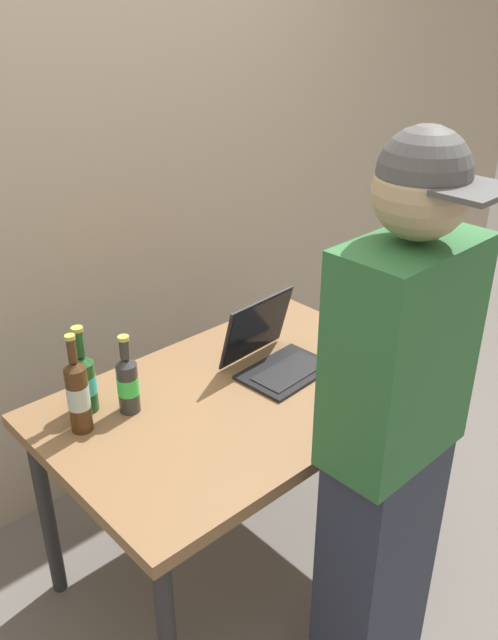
% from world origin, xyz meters
% --- Properties ---
extents(ground_plane, '(8.00, 8.00, 0.00)m').
position_xyz_m(ground_plane, '(0.00, 0.00, 0.00)').
color(ground_plane, slate).
rests_on(ground_plane, ground).
extents(desk, '(1.25, 0.80, 0.75)m').
position_xyz_m(desk, '(0.00, 0.00, 0.67)').
color(desk, olive).
rests_on(desk, ground).
extents(laptop, '(0.33, 0.30, 0.24)m').
position_xyz_m(laptop, '(0.19, 0.04, 0.81)').
color(laptop, black).
rests_on(laptop, desk).
extents(beer_bottle_green, '(0.07, 0.07, 0.26)m').
position_xyz_m(beer_bottle_green, '(-0.32, 0.16, 0.85)').
color(beer_bottle_green, '#333333').
rests_on(beer_bottle_green, desk).
extents(beer_bottle_dark, '(0.07, 0.07, 0.29)m').
position_xyz_m(beer_bottle_dark, '(-0.41, 0.25, 0.86)').
color(beer_bottle_dark, '#1E5123').
rests_on(beer_bottle_dark, desk).
extents(beer_bottle_amber, '(0.07, 0.07, 0.32)m').
position_xyz_m(beer_bottle_amber, '(-0.48, 0.17, 0.87)').
color(beer_bottle_amber, '#472B14').
rests_on(beer_bottle_amber, desk).
extents(person_figure, '(0.39, 0.29, 1.68)m').
position_xyz_m(person_figure, '(0.01, -0.58, 0.88)').
color(person_figure, '#2D3347').
rests_on(person_figure, ground).
extents(back_wall, '(6.00, 0.10, 2.60)m').
position_xyz_m(back_wall, '(0.00, 0.81, 1.30)').
color(back_wall, tan).
rests_on(back_wall, ground).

